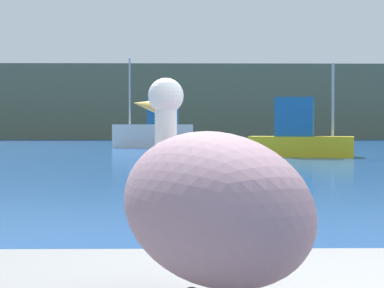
{
  "coord_description": "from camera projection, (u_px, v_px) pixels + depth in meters",
  "views": [
    {
      "loc": [
        -0.98,
        -2.59,
        1.39
      ],
      "look_at": [
        -0.73,
        14.04,
        0.92
      ],
      "focal_mm": 60.0,
      "sensor_mm": 36.0,
      "label": 1
    }
  ],
  "objects": [
    {
      "name": "hillside_backdrop",
      "position": [
        191.0,
        104.0,
        72.92
      ],
      "size": [
        140.0,
        13.66,
        7.84
      ],
      "primitive_type": "cube",
      "color": "#5B664C",
      "rests_on": "ground"
    },
    {
      "name": "pelican",
      "position": [
        206.0,
        204.0,
        2.27
      ],
      "size": [
        0.9,
        1.36,
        0.89
      ],
      "rotation": [
        0.0,
        0.0,
        1.98
      ],
      "color": "gray",
      "rests_on": "pier_dock"
    },
    {
      "name": "fishing_boat_white",
      "position": [
        156.0,
        129.0,
        41.03
      ],
      "size": [
        5.14,
        1.92,
        5.71
      ],
      "rotation": [
        0.0,
        0.0,
        3.07
      ],
      "color": "white",
      "rests_on": "ground"
    },
    {
      "name": "fishing_boat_yellow",
      "position": [
        299.0,
        135.0,
        29.03
      ],
      "size": [
        4.89,
        2.68,
        4.2
      ],
      "rotation": [
        0.0,
        0.0,
        -0.26
      ],
      "color": "yellow",
      "rests_on": "ground"
    }
  ]
}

